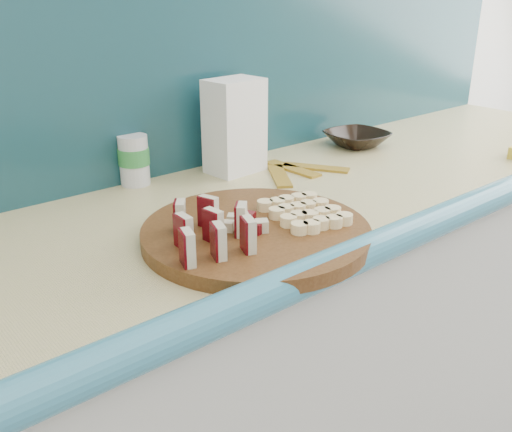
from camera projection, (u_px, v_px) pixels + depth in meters
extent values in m
cube|color=beige|center=(304.00, 359.00, 1.45)|extent=(2.20, 0.60, 0.88)
cube|color=#CEC278|center=(311.00, 192.00, 1.28)|extent=(2.20, 0.60, 0.03)
cube|color=teal|center=(425.00, 234.00, 1.07)|extent=(2.20, 0.06, 0.03)
cube|color=teal|center=(231.00, 58.00, 1.38)|extent=(2.20, 0.02, 0.50)
cylinder|color=#40230D|center=(256.00, 233.00, 1.00)|extent=(0.48, 0.48, 0.03)
cube|color=beige|center=(188.00, 248.00, 0.85)|extent=(0.02, 0.04, 0.06)
cube|color=#4A050A|center=(183.00, 249.00, 0.85)|extent=(0.01, 0.03, 0.06)
cube|color=beige|center=(184.00, 231.00, 0.91)|extent=(0.02, 0.04, 0.06)
cube|color=#4A050A|center=(179.00, 232.00, 0.91)|extent=(0.01, 0.03, 0.06)
cube|color=beige|center=(181.00, 217.00, 0.97)|extent=(0.02, 0.04, 0.06)
cube|color=#4A050A|center=(176.00, 218.00, 0.96)|extent=(0.01, 0.03, 0.06)
cube|color=beige|center=(220.00, 241.00, 0.87)|extent=(0.02, 0.04, 0.06)
cube|color=#4A050A|center=(214.00, 242.00, 0.87)|extent=(0.01, 0.03, 0.06)
cube|color=beige|center=(214.00, 225.00, 0.93)|extent=(0.02, 0.04, 0.06)
cube|color=#4A050A|center=(209.00, 226.00, 0.93)|extent=(0.01, 0.03, 0.06)
cube|color=beige|center=(209.00, 211.00, 0.99)|extent=(0.02, 0.04, 0.06)
cube|color=#4A050A|center=(204.00, 212.00, 0.98)|extent=(0.01, 0.03, 0.06)
cube|color=beige|center=(249.00, 235.00, 0.90)|extent=(0.02, 0.04, 0.06)
cube|color=#4A050A|center=(244.00, 236.00, 0.89)|extent=(0.01, 0.03, 0.06)
cube|color=beige|center=(242.00, 220.00, 0.95)|extent=(0.02, 0.04, 0.06)
cube|color=#4A050A|center=(237.00, 221.00, 0.95)|extent=(0.01, 0.03, 0.06)
cube|color=beige|center=(248.00, 223.00, 0.99)|extent=(0.02, 0.02, 0.02)
cube|color=beige|center=(247.00, 220.00, 1.00)|extent=(0.02, 0.02, 0.02)
cube|color=#4A050A|center=(240.00, 219.00, 1.00)|extent=(0.02, 0.02, 0.02)
cube|color=beige|center=(239.00, 223.00, 0.99)|extent=(0.02, 0.02, 0.02)
cube|color=beige|center=(233.00, 224.00, 0.98)|extent=(0.02, 0.02, 0.02)
cube|color=beige|center=(233.00, 228.00, 0.96)|extent=(0.02, 0.02, 0.02)
cube|color=beige|center=(243.00, 227.00, 0.97)|extent=(0.02, 0.02, 0.02)
cube|color=beige|center=(251.00, 228.00, 0.97)|extent=(0.02, 0.02, 0.02)
cube|color=#4A050A|center=(260.00, 225.00, 0.98)|extent=(0.02, 0.02, 0.02)
cylinder|color=#FEE19B|center=(299.00, 229.00, 0.97)|extent=(0.03, 0.03, 0.02)
cylinder|color=#FEE19B|center=(311.00, 226.00, 0.98)|extent=(0.03, 0.03, 0.02)
cylinder|color=#FEE19B|center=(322.00, 224.00, 0.99)|extent=(0.03, 0.03, 0.02)
cylinder|color=#FEE19B|center=(334.00, 221.00, 1.00)|extent=(0.03, 0.03, 0.02)
cylinder|color=#FEE19B|center=(345.00, 219.00, 1.01)|extent=(0.03, 0.03, 0.02)
cylinder|color=#FEE19B|center=(287.00, 221.00, 1.00)|extent=(0.03, 0.03, 0.02)
cylinder|color=#FEE19B|center=(298.00, 218.00, 1.01)|extent=(0.03, 0.03, 0.02)
cylinder|color=#FEE19B|center=(310.00, 216.00, 1.02)|extent=(0.03, 0.03, 0.02)
cylinder|color=#FEE19B|center=(321.00, 213.00, 1.03)|extent=(0.03, 0.03, 0.02)
cylinder|color=#FEE19B|center=(332.00, 211.00, 1.04)|extent=(0.03, 0.03, 0.02)
cylinder|color=#FEE19B|center=(275.00, 213.00, 1.03)|extent=(0.03, 0.03, 0.02)
cylinder|color=#FEE19B|center=(287.00, 211.00, 1.04)|extent=(0.03, 0.03, 0.02)
cylinder|color=#FEE19B|center=(298.00, 208.00, 1.05)|extent=(0.03, 0.03, 0.02)
cylinder|color=#FEE19B|center=(309.00, 206.00, 1.06)|extent=(0.03, 0.03, 0.02)
cylinder|color=#FEE19B|center=(320.00, 204.00, 1.07)|extent=(0.03, 0.03, 0.02)
cylinder|color=#FEE19B|center=(265.00, 206.00, 1.06)|extent=(0.03, 0.03, 0.02)
cylinder|color=#FEE19B|center=(276.00, 204.00, 1.07)|extent=(0.03, 0.03, 0.02)
cylinder|color=#FEE19B|center=(287.00, 202.00, 1.08)|extent=(0.03, 0.03, 0.02)
cylinder|color=#FEE19B|center=(298.00, 199.00, 1.09)|extent=(0.03, 0.03, 0.02)
cylinder|color=#FEE19B|center=(308.00, 197.00, 1.11)|extent=(0.03, 0.03, 0.02)
imported|color=black|center=(357.00, 139.00, 1.57)|extent=(0.18, 0.18, 0.04)
cube|color=white|center=(235.00, 126.00, 1.33)|extent=(0.13, 0.10, 0.22)
cylinder|color=silver|center=(134.00, 160.00, 1.26)|extent=(0.07, 0.07, 0.11)
cylinder|color=green|center=(134.00, 156.00, 1.26)|extent=(0.07, 0.07, 0.04)
cube|color=#B98B23|center=(280.00, 176.00, 1.33)|extent=(0.12, 0.15, 0.01)
cube|color=#B98B23|center=(292.00, 169.00, 1.38)|extent=(0.04, 0.16, 0.01)
cube|color=#B98B23|center=(316.00, 168.00, 1.39)|extent=(0.12, 0.16, 0.01)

